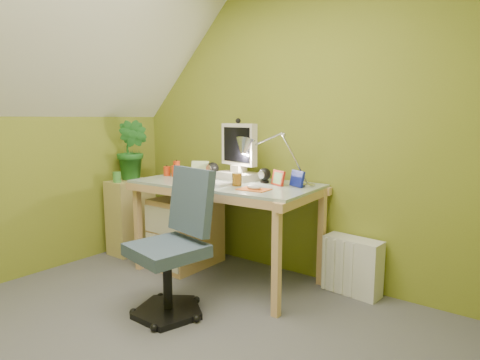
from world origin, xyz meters
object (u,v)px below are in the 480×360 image
Objects in this scene: desk at (225,230)px; desk_lamp at (286,147)px; side_ledge at (131,216)px; radiator at (352,266)px; monitor at (239,151)px; potted_plant at (132,150)px; task_chair at (167,249)px.

desk_lamp is at bearing 18.51° from desk.
radiator is (2.06, 0.40, -0.14)m from side_ledge.
side_ledge is (-1.11, -0.26, -0.67)m from monitor.
monitor is 0.83× the size of potted_plant.
side_ledge is 0.64m from potted_plant.
desk_lamp is (0.45, 0.18, 0.68)m from desk.
potted_plant is 1.51m from task_chair.
radiator is at bearing 0.86° from desk_lamp.
task_chair is (1.22, -0.71, -0.54)m from potted_plant.
radiator is (0.95, 0.32, -0.18)m from desk.
desk reaches higher than radiator.
radiator is at bearing 61.86° from task_chair.
monitor is at bearing 86.71° from desk.
radiator is (0.95, 0.14, -0.81)m from monitor.
monitor is 0.66× the size of side_ledge.
task_chair is at bearing -125.43° from desk_lamp.
potted_plant is at bearing -165.07° from radiator.
desk_lamp is (0.45, 0.00, 0.05)m from monitor.
desk is at bearing -155.94° from radiator.
task_chair reaches higher than side_ledge.
monitor is 0.81× the size of desk_lamp.
potted_plant is 0.63× the size of task_chair.
task_chair is at bearing -28.24° from side_ledge.
desk is 2.59× the size of potted_plant.
side_ledge is 1.69× the size of radiator.
potted_plant reaches higher than radiator.
desk is 3.12× the size of monitor.
side_ledge is at bearing 162.23° from task_chair.
potted_plant reaches higher than side_ledge.
side_ledge is at bearing 174.46° from desk_lamp.
monitor is 1.12× the size of radiator.
potted_plant is at bearing 178.06° from desk.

